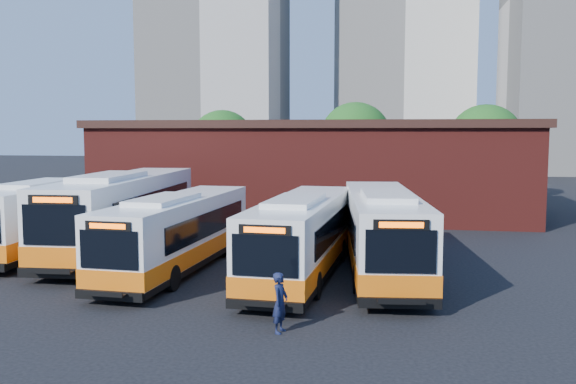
% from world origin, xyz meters
% --- Properties ---
extents(ground, '(220.00, 220.00, 0.00)m').
position_xyz_m(ground, '(0.00, 0.00, 0.00)').
color(ground, black).
extents(bus_farwest, '(2.79, 12.65, 3.43)m').
position_xyz_m(bus_farwest, '(-10.66, 4.91, 1.56)').
color(bus_farwest, white).
rests_on(bus_farwest, ground).
extents(bus_west, '(3.68, 14.14, 3.81)m').
position_xyz_m(bus_west, '(-7.19, 4.91, 1.73)').
color(bus_west, white).
rests_on(bus_west, ground).
extents(bus_midwest, '(3.04, 11.81, 3.19)m').
position_xyz_m(bus_midwest, '(-3.27, 1.55, 1.45)').
color(bus_midwest, white).
rests_on(bus_midwest, ground).
extents(bus_mideast, '(3.10, 12.07, 3.26)m').
position_xyz_m(bus_mideast, '(1.93, 1.39, 1.48)').
color(bus_mideast, white).
rests_on(bus_mideast, ground).
extents(bus_east, '(3.87, 12.68, 3.41)m').
position_xyz_m(bus_east, '(5.03, 2.53, 1.55)').
color(bus_east, white).
rests_on(bus_east, ground).
extents(transit_worker, '(0.53, 0.70, 1.74)m').
position_xyz_m(transit_worker, '(2.30, -5.48, 0.87)').
color(transit_worker, '#131938').
rests_on(transit_worker, ground).
extents(depot_building, '(28.60, 12.60, 6.40)m').
position_xyz_m(depot_building, '(0.00, 20.00, 3.26)').
color(depot_building, '#5E1B16').
rests_on(depot_building, ground).
extents(tree_west, '(6.00, 6.00, 7.65)m').
position_xyz_m(tree_west, '(-10.00, 32.00, 4.64)').
color(tree_west, '#382314').
rests_on(tree_west, ground).
extents(tree_mid, '(6.56, 6.56, 8.36)m').
position_xyz_m(tree_mid, '(2.00, 34.00, 5.08)').
color(tree_mid, '#382314').
rests_on(tree_mid, ground).
extents(tree_east, '(6.24, 6.24, 7.96)m').
position_xyz_m(tree_east, '(13.00, 31.00, 4.83)').
color(tree_east, '#382314').
rests_on(tree_east, ground).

